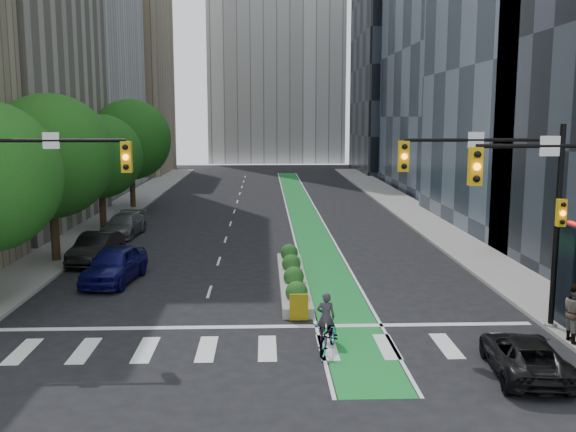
{
  "coord_description": "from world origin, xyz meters",
  "views": [
    {
      "loc": [
        -0.07,
        -21.3,
        7.6
      ],
      "look_at": [
        1.03,
        8.21,
        3.0
      ],
      "focal_mm": 40.0,
      "sensor_mm": 36.0,
      "label": 1
    }
  ],
  "objects": [
    {
      "name": "signal_right",
      "position": [
        8.67,
        0.47,
        4.8
      ],
      "size": [
        5.82,
        0.51,
        7.2
      ],
      "color": "black",
      "rests_on": "ground"
    },
    {
      "name": "cyclist",
      "position": [
        2.0,
        -0.38,
        0.86
      ],
      "size": [
        0.67,
        0.48,
        1.71
      ],
      "primitive_type": "imported",
      "rotation": [
        0.0,
        0.0,
        3.02
      ],
      "color": "#342E37",
      "rests_on": "ground"
    },
    {
      "name": "parked_car_left_mid",
      "position": [
        -8.88,
        11.96,
        0.77
      ],
      "size": [
        2.13,
        4.85,
        1.55
      ],
      "primitive_type": "imported",
      "rotation": [
        0.0,
        0.0,
        -0.11
      ],
      "color": "black",
      "rests_on": "ground"
    },
    {
      "name": "bike_lane_paint",
      "position": [
        3.0,
        30.0,
        0.01
      ],
      "size": [
        2.2,
        70.0,
        0.01
      ],
      "primitive_type": "cube",
      "color": "#167C2E",
      "rests_on": "ground"
    },
    {
      "name": "parked_car_left_far",
      "position": [
        -9.08,
        19.46,
        0.72
      ],
      "size": [
        2.41,
        5.08,
        1.43
      ],
      "primitive_type": "imported",
      "rotation": [
        0.0,
        0.0,
        -0.08
      ],
      "color": "#4F5153",
      "rests_on": "ground"
    },
    {
      "name": "median_planter",
      "position": [
        1.2,
        7.04,
        0.37
      ],
      "size": [
        1.2,
        10.26,
        1.1
      ],
      "color": "gray",
      "rests_on": "ground"
    },
    {
      "name": "sidewalk_left",
      "position": [
        -11.8,
        25.0,
        0.07
      ],
      "size": [
        3.6,
        90.0,
        0.15
      ],
      "primitive_type": "cube",
      "color": "gray",
      "rests_on": "ground"
    },
    {
      "name": "parked_car_left_near",
      "position": [
        -7.0,
        7.84,
        0.83
      ],
      "size": [
        2.59,
        5.11,
        1.67
      ],
      "primitive_type": "imported",
      "rotation": [
        0.0,
        0.0,
        -0.13
      ],
      "color": "#0D0D4E",
      "rests_on": "ground"
    },
    {
      "name": "tree_mid",
      "position": [
        -11.0,
        12.0,
        5.57
      ],
      "size": [
        6.4,
        6.4,
        8.78
      ],
      "color": "black",
      "rests_on": "ground"
    },
    {
      "name": "tree_far",
      "position": [
        -11.0,
        32.0,
        5.69
      ],
      "size": [
        6.6,
        6.6,
        9.0
      ],
      "color": "black",
      "rests_on": "ground"
    },
    {
      "name": "pedestrian_near",
      "position": [
        10.3,
        -1.07,
        1.14
      ],
      "size": [
        0.75,
        0.96,
        1.98
      ],
      "primitive_type": "imported",
      "rotation": [
        0.0,
        0.0,
        1.57
      ],
      "color": "gray",
      "rests_on": "sidewalk_right"
    },
    {
      "name": "tree_midfar",
      "position": [
        -11.0,
        22.0,
        4.95
      ],
      "size": [
        5.6,
        5.6,
        7.76
      ],
      "color": "black",
      "rests_on": "ground"
    },
    {
      "name": "signal_left",
      "position": [
        -8.7,
        0.46,
        4.78
      ],
      "size": [
        6.14,
        0.51,
        7.2
      ],
      "color": "black",
      "rests_on": "ground"
    },
    {
      "name": "sidewalk_right",
      "position": [
        11.8,
        25.0,
        0.07
      ],
      "size": [
        3.6,
        90.0,
        0.15
      ],
      "primitive_type": "cube",
      "color": "gray",
      "rests_on": "ground"
    },
    {
      "name": "building_tan_far",
      "position": [
        -20.0,
        66.0,
        13.0
      ],
      "size": [
        14.0,
        16.0,
        26.0
      ],
      "primitive_type": "cube",
      "color": "tan",
      "rests_on": "ground"
    },
    {
      "name": "ground",
      "position": [
        0.0,
        0.0,
        0.0
      ],
      "size": [
        160.0,
        160.0,
        0.0
      ],
      "primitive_type": "plane",
      "color": "black",
      "rests_on": "ground"
    },
    {
      "name": "parked_car_right",
      "position": [
        7.62,
        -3.44,
        0.59
      ],
      "size": [
        2.44,
        4.47,
        1.19
      ],
      "primitive_type": "imported",
      "rotation": [
        0.0,
        0.0,
        3.03
      ],
      "color": "black",
      "rests_on": "ground"
    },
    {
      "name": "building_dark_end",
      "position": [
        20.0,
        68.0,
        14.0
      ],
      "size": [
        14.0,
        18.0,
        28.0
      ],
      "primitive_type": "cube",
      "color": "black",
      "rests_on": "ground"
    },
    {
      "name": "bicycle",
      "position": [
        2.0,
        -1.34,
        0.52
      ],
      "size": [
        1.31,
        2.09,
        1.04
      ],
      "primitive_type": "imported",
      "rotation": [
        0.0,
        0.0,
        -0.34
      ],
      "color": "gray",
      "rests_on": "ground"
    }
  ]
}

